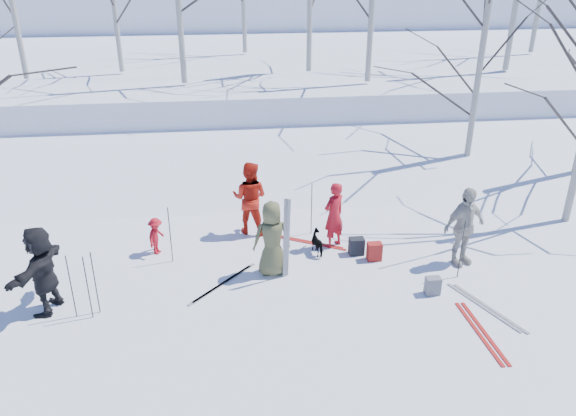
{
  "coord_description": "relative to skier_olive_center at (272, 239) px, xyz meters",
  "views": [
    {
      "loc": [
        -1.3,
        -9.48,
        6.45
      ],
      "look_at": [
        0.0,
        1.5,
        1.3
      ],
      "focal_mm": 35.0,
      "sensor_mm": 36.0,
      "label": 1
    }
  ],
  "objects": [
    {
      "name": "skier_grey_west",
      "position": [
        -4.46,
        -0.85,
        0.06
      ],
      "size": [
        0.97,
        1.75,
        1.8
      ],
      "primitive_type": "imported",
      "rotation": [
        0.0,
        0.0,
        4.43
      ],
      "color": "black",
      "rests_on": "ground"
    },
    {
      "name": "skier_red_seated",
      "position": [
        -2.57,
        1.18,
        -0.4
      ],
      "size": [
        0.52,
        0.65,
        0.89
      ],
      "primitive_type": "imported",
      "rotation": [
        0.0,
        0.0,
        1.17
      ],
      "color": "#AD101B",
      "rests_on": "ground"
    },
    {
      "name": "ski_pair_a",
      "position": [
        3.63,
        -2.56,
        -0.83
      ],
      "size": [
        0.32,
        1.91,
        0.02
      ],
      "primitive_type": null,
      "rotation": [
        0.0,
        0.0,
        0.03
      ],
      "color": "#A51C17",
      "rests_on": "ground"
    },
    {
      "name": "skier_redor_behind",
      "position": [
        -0.36,
        2.01,
        0.08
      ],
      "size": [
        1.08,
        0.96,
        1.84
      ],
      "primitive_type": "imported",
      "rotation": [
        0.0,
        0.0,
        2.79
      ],
      "color": "#B51A0D",
      "rests_on": "ground"
    },
    {
      "name": "ski_pole_f",
      "position": [
        -3.48,
        -1.07,
        -0.17
      ],
      "size": [
        0.02,
        0.02,
        1.34
      ],
      "primitive_type": "cylinder",
      "color": "black",
      "rests_on": "ground"
    },
    {
      "name": "ground",
      "position": [
        0.4,
        -0.99,
        -0.84
      ],
      "size": [
        120.0,
        120.0,
        0.0
      ],
      "primitive_type": "plane",
      "color": "white",
      "rests_on": "ground"
    },
    {
      "name": "backpack_red",
      "position": [
        2.34,
        0.29,
        -0.63
      ],
      "size": [
        0.32,
        0.22,
        0.42
      ],
      "primitive_type": "cube",
      "color": "maroon",
      "rests_on": "ground"
    },
    {
      "name": "dog",
      "position": [
        1.15,
        0.75,
        -0.58
      ],
      "size": [
        0.44,
        0.67,
        0.52
      ],
      "primitive_type": "imported",
      "rotation": [
        0.0,
        0.0,
        3.41
      ],
      "color": "black",
      "rests_on": "ground"
    },
    {
      "name": "ski_pair_c",
      "position": [
        0.95,
        1.29,
        -0.83
      ],
      "size": [
        1.81,
        2.07,
        0.02
      ],
      "primitive_type": null,
      "rotation": [
        0.0,
        0.0,
        1.07
      ],
      "color": "#A51C17",
      "rests_on": "ground"
    },
    {
      "name": "backpack_dark",
      "position": [
        2.0,
        0.6,
        -0.64
      ],
      "size": [
        0.34,
        0.24,
        0.4
      ],
      "primitive_type": "cube",
      "color": "black",
      "rests_on": "ground"
    },
    {
      "name": "snow_ramp",
      "position": [
        0.4,
        6.01,
        -0.69
      ],
      "size": [
        70.0,
        9.49,
        4.12
      ],
      "primitive_type": "cube",
      "rotation": [
        0.3,
        0.0,
        0.0
      ],
      "color": "white",
      "rests_on": "ground"
    },
    {
      "name": "backpack_grey",
      "position": [
        3.17,
        -1.2,
        -0.65
      ],
      "size": [
        0.3,
        0.2,
        0.38
      ],
      "primitive_type": "cube",
      "color": "slate",
      "rests_on": "ground"
    },
    {
      "name": "birch_edge_e",
      "position": [
        6.54,
        5.17,
        1.79
      ],
      "size": [
        4.28,
        4.28,
        5.26
      ],
      "primitive_type": null,
      "color": "silver",
      "rests_on": "ground"
    },
    {
      "name": "ski_pair_b",
      "position": [
        4.06,
        -1.81,
        -0.83
      ],
      "size": [
        1.54,
        2.04,
        0.02
      ],
      "primitive_type": null,
      "rotation": [
        0.0,
        0.0,
        0.39
      ],
      "color": "silver",
      "rests_on": "ground"
    },
    {
      "name": "far_hill",
      "position": [
        0.4,
        37.01,
        1.16
      ],
      "size": [
        90.0,
        30.0,
        6.0
      ],
      "primitive_type": "cube",
      "color": "white",
      "rests_on": "ground"
    },
    {
      "name": "ski_pole_c",
      "position": [
        -3.9,
        -1.15,
        -0.17
      ],
      "size": [
        0.02,
        0.02,
        1.34
      ],
      "primitive_type": "cylinder",
      "color": "black",
      "rests_on": "ground"
    },
    {
      "name": "skier_cream_east",
      "position": [
        4.2,
        -0.07,
        0.07
      ],
      "size": [
        1.16,
        0.77,
        1.82
      ],
      "primitive_type": "imported",
      "rotation": [
        0.0,
        0.0,
        0.34
      ],
      "color": "beige",
      "rests_on": "ground"
    },
    {
      "name": "ski_pole_e",
      "position": [
        1.12,
        1.73,
        -0.17
      ],
      "size": [
        0.02,
        0.02,
        1.34
      ],
      "primitive_type": "cylinder",
      "color": "black",
      "rests_on": "ground"
    },
    {
      "name": "skier_red_north",
      "position": [
        1.54,
        1.06,
        -0.04
      ],
      "size": [
        0.7,
        0.64,
        1.6
      ],
      "primitive_type": "imported",
      "rotation": [
        0.0,
        0.0,
        3.71
      ],
      "color": "#AD101B",
      "rests_on": "ground"
    },
    {
      "name": "birch_plateau_a",
      "position": [
        -4.61,
        11.47,
        3.82
      ],
      "size": [
        4.05,
        4.05,
        4.92
      ],
      "primitive_type": null,
      "color": "silver",
      "rests_on": "snow_plateau"
    },
    {
      "name": "upright_ski_left",
      "position": [
        0.25,
        -0.25,
        0.11
      ],
      "size": [
        0.1,
        0.16,
        1.9
      ],
      "primitive_type": "cube",
      "rotation": [
        0.07,
        0.0,
        0.19
      ],
      "color": "silver",
      "rests_on": "ground"
    },
    {
      "name": "skier_olive_center",
      "position": [
        0.0,
        0.0,
        0.0
      ],
      "size": [
        0.85,
        0.58,
        1.68
      ],
      "primitive_type": "imported",
      "rotation": [
        0.0,
        0.0,
        3.21
      ],
      "color": "#4D4F2F",
      "rests_on": "ground"
    },
    {
      "name": "ski_pair_d",
      "position": [
        -1.09,
        -0.33,
        -0.83
      ],
      "size": [
        2.1,
        2.1,
        0.02
      ],
      "primitive_type": null,
      "rotation": [
        0.0,
        0.0,
        -0.76
      ],
      "color": "silver",
      "rests_on": "ground"
    },
    {
      "name": "ski_pole_d",
      "position": [
        3.94,
        -0.64,
        -0.17
      ],
      "size": [
        0.02,
        0.02,
        1.34
      ],
      "primitive_type": "cylinder",
      "color": "black",
      "rests_on": "ground"
    },
    {
      "name": "snow_plateau",
      "position": [
        0.4,
        16.01,
        0.16
      ],
      "size": [
        70.0,
        18.0,
        2.2
      ],
      "primitive_type": "cube",
      "color": "white",
      "rests_on": "ground"
    },
    {
      "name": "upright_ski_right",
      "position": [
        0.31,
        -0.24,
        0.11
      ],
      "size": [
        0.11,
        0.23,
        1.89
      ],
      "primitive_type": "cube",
      "rotation": [
        0.1,
        0.0,
        0.18
      ],
      "color": "silver",
      "rests_on": "ground"
    },
    {
      "name": "ski_pole_b",
      "position": [
        -3.58,
        -1.22,
        -0.17
      ],
      "size": [
        0.02,
        0.02,
        1.34
      ],
      "primitive_type": "cylinder",
      "color": "black",
      "rests_on": "ground"
    },
    {
      "name": "ski_pole_a",
      "position": [
        -2.2,
        0.75,
        -0.17
      ],
      "size": [
        0.02,
        0.02,
        1.34
      ],
      "primitive_type": "cylinder",
      "color": "black",
      "rests_on": "ground"
    }
  ]
}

